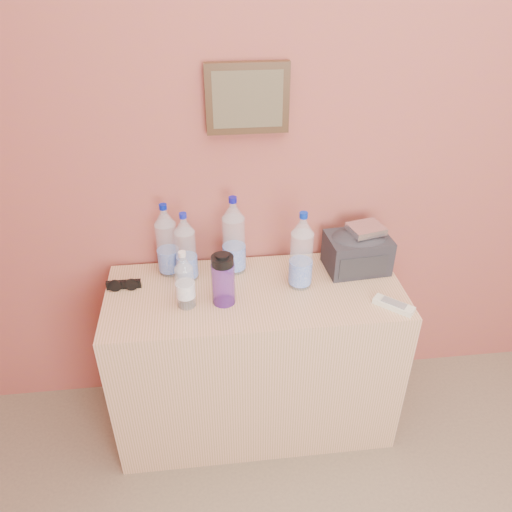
{
  "coord_description": "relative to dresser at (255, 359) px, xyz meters",
  "views": [
    {
      "loc": [
        -0.63,
        0.19,
        1.89
      ],
      "look_at": [
        -0.45,
        1.71,
        0.9
      ],
      "focal_mm": 35.0,
      "sensor_mm": 36.0,
      "label": 1
    }
  ],
  "objects": [
    {
      "name": "picture_frame",
      "position": [
        0.0,
        0.24,
        1.04
      ],
      "size": [
        0.3,
        0.03,
        0.25
      ],
      "primitive_type": null,
      "color": "#382311",
      "rests_on": "room_shell"
    },
    {
      "name": "dresser",
      "position": [
        0.0,
        0.0,
        0.0
      ],
      "size": [
        1.16,
        0.48,
        0.72
      ],
      "primitive_type": "cube",
      "color": "tan",
      "rests_on": "ground"
    },
    {
      "name": "pet_large_a",
      "position": [
        -0.26,
        0.12,
        0.49
      ],
      "size": [
        0.08,
        0.08,
        0.29
      ],
      "rotation": [
        0.0,
        0.0,
        -0.34
      ],
      "color": "#C1E6F5",
      "rests_on": "dresser"
    },
    {
      "name": "pet_large_b",
      "position": [
        -0.33,
        0.17,
        0.5
      ],
      "size": [
        0.08,
        0.08,
        0.31
      ],
      "rotation": [
        0.0,
        0.0,
        0.1
      ],
      "color": "silver",
      "rests_on": "dresser"
    },
    {
      "name": "pet_large_c",
      "position": [
        -0.07,
        0.16,
        0.51
      ],
      "size": [
        0.09,
        0.09,
        0.33
      ],
      "rotation": [
        0.0,
        0.0,
        0.18
      ],
      "color": "white",
      "rests_on": "dresser"
    },
    {
      "name": "pet_large_d",
      "position": [
        0.18,
        0.02,
        0.5
      ],
      "size": [
        0.09,
        0.09,
        0.32
      ],
      "rotation": [
        0.0,
        0.0,
        -0.32
      ],
      "color": "white",
      "rests_on": "dresser"
    },
    {
      "name": "pet_small",
      "position": [
        -0.26,
        -0.06,
        0.47
      ],
      "size": [
        0.07,
        0.07,
        0.23
      ],
      "rotation": [
        0.0,
        0.0,
        -0.42
      ],
      "color": "silver",
      "rests_on": "dresser"
    },
    {
      "name": "nalgene_bottle",
      "position": [
        -0.12,
        -0.05,
        0.47
      ],
      "size": [
        0.09,
        0.09,
        0.21
      ],
      "rotation": [
        0.0,
        0.0,
        0.25
      ],
      "color": "#5C2799",
      "rests_on": "dresser"
    },
    {
      "name": "sunglasses",
      "position": [
        -0.51,
        0.08,
        0.38
      ],
      "size": [
        0.13,
        0.05,
        0.03
      ],
      "primitive_type": null,
      "rotation": [
        0.0,
        0.0,
        0.01
      ],
      "color": "black",
      "rests_on": "dresser"
    },
    {
      "name": "ac_remote",
      "position": [
        0.5,
        -0.16,
        0.37
      ],
      "size": [
        0.14,
        0.14,
        0.02
      ],
      "primitive_type": "cube",
      "rotation": [
        0.0,
        0.0,
        -0.74
      ],
      "color": "silver",
      "rests_on": "dresser"
    },
    {
      "name": "toiletry_bag",
      "position": [
        0.43,
        0.11,
        0.45
      ],
      "size": [
        0.26,
        0.2,
        0.17
      ],
      "primitive_type": null,
      "rotation": [
        0.0,
        0.0,
        0.08
      ],
      "color": "black",
      "rests_on": "dresser"
    },
    {
      "name": "foil_packet",
      "position": [
        0.46,
        0.12,
        0.54
      ],
      "size": [
        0.15,
        0.14,
        0.03
      ],
      "primitive_type": "cube",
      "rotation": [
        0.0,
        0.0,
        0.24
      ],
      "color": "white",
      "rests_on": "toiletry_bag"
    }
  ]
}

